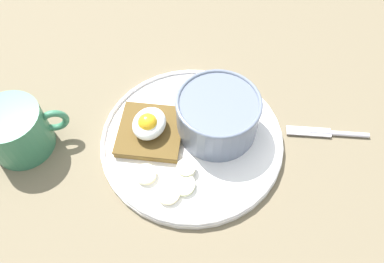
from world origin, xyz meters
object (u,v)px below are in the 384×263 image
(banana_slice_right, at_px, (183,185))
(knife, at_px, (328,133))
(banana_slice_back, at_px, (166,193))
(coffee_mug, at_px, (17,130))
(banana_slice_left, at_px, (186,169))
(oatmeal_bowl, at_px, (218,116))
(poached_egg, at_px, (149,123))
(banana_slice_front, at_px, (146,174))
(toast_slice, at_px, (151,131))

(banana_slice_right, distance_m, knife, 0.25)
(banana_slice_back, relative_size, coffee_mug, 0.40)
(banana_slice_left, xyz_separation_m, knife, (0.14, -0.19, -0.01))
(oatmeal_bowl, bearing_deg, poached_egg, 116.23)
(banana_slice_front, bearing_deg, coffee_mug, 91.98)
(banana_slice_front, height_order, coffee_mug, coffee_mug)
(oatmeal_bowl, distance_m, banana_slice_left, 0.09)
(toast_slice, height_order, poached_egg, poached_egg)
(banana_slice_left, height_order, banana_slice_right, banana_slice_left)
(toast_slice, height_order, banana_slice_back, toast_slice)
(banana_slice_back, height_order, coffee_mug, coffee_mug)
(poached_egg, bearing_deg, banana_slice_back, -145.03)
(coffee_mug, bearing_deg, knife, -68.27)
(oatmeal_bowl, height_order, banana_slice_front, oatmeal_bowl)
(banana_slice_right, bearing_deg, banana_slice_front, 92.94)
(toast_slice, xyz_separation_m, banana_slice_front, (-0.07, -0.02, -0.00))
(coffee_mug, height_order, knife, coffee_mug)
(banana_slice_back, distance_m, banana_slice_right, 0.03)
(toast_slice, bearing_deg, oatmeal_bowl, -64.38)
(poached_egg, distance_m, coffee_mug, 0.20)
(oatmeal_bowl, xyz_separation_m, toast_slice, (-0.04, 0.09, -0.03))
(poached_egg, bearing_deg, knife, -69.09)
(poached_egg, bearing_deg, oatmeal_bowl, -63.77)
(toast_slice, distance_m, poached_egg, 0.02)
(banana_slice_front, distance_m, banana_slice_back, 0.04)
(toast_slice, distance_m, banana_slice_right, 0.10)
(banana_slice_back, bearing_deg, coffee_mug, 87.66)
(coffee_mug, relative_size, knife, 0.88)
(oatmeal_bowl, relative_size, toast_slice, 1.08)
(coffee_mug, bearing_deg, banana_slice_front, -88.02)
(oatmeal_bowl, xyz_separation_m, knife, (0.05, -0.17, -0.04))
(banana_slice_left, bearing_deg, knife, -52.97)
(poached_egg, height_order, banana_slice_back, poached_egg)
(poached_egg, height_order, coffee_mug, coffee_mug)
(oatmeal_bowl, distance_m, knife, 0.18)
(poached_egg, distance_m, knife, 0.28)
(poached_egg, bearing_deg, coffee_mug, 112.90)
(knife, bearing_deg, coffee_mug, 111.73)
(poached_egg, relative_size, banana_slice_left, 1.58)
(coffee_mug, bearing_deg, oatmeal_bowl, -65.94)
(banana_slice_back, relative_size, knife, 0.36)
(banana_slice_left, relative_size, banana_slice_back, 0.81)
(banana_slice_front, bearing_deg, knife, -54.88)
(poached_egg, relative_size, banana_slice_front, 1.34)
(oatmeal_bowl, relative_size, banana_slice_back, 2.76)
(banana_slice_front, xyz_separation_m, knife, (0.17, -0.24, -0.01))
(banana_slice_front, relative_size, banana_slice_left, 1.18)
(oatmeal_bowl, relative_size, poached_egg, 2.17)
(banana_slice_front, xyz_separation_m, banana_slice_back, (-0.02, -0.04, -0.00))
(banana_slice_back, relative_size, banana_slice_right, 1.15)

